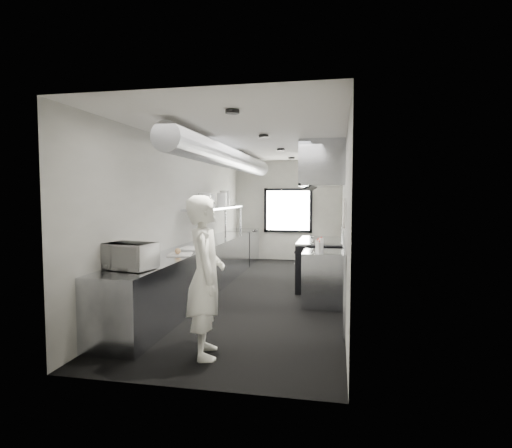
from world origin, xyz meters
The scene contains 35 objects.
floor centered at (0.00, 0.00, 0.00)m, with size 3.00×8.00×0.01m, color black.
ceiling centered at (0.00, 0.00, 2.80)m, with size 3.00×8.00×0.01m, color silver.
wall_back centered at (0.00, 4.00, 1.40)m, with size 3.00×0.02×2.80m, color #B8B7AF.
wall_front centered at (0.00, -4.00, 1.40)m, with size 3.00×0.02×2.80m, color #B8B7AF.
wall_left centered at (-1.50, 0.00, 1.40)m, with size 0.02×8.00×2.80m, color #B8B7AF.
wall_right centered at (1.50, 0.00, 1.40)m, with size 0.02×8.00×2.80m, color #B8B7AF.
wall_cladding centered at (1.48, 0.30, 0.55)m, with size 0.03×5.50×1.10m, color #9CA0AA.
hvac_duct centered at (-0.70, 0.40, 2.55)m, with size 0.40×0.40×6.40m, color gray.
service_window centered at (0.00, 3.96, 1.40)m, with size 1.36×0.05×1.25m.
exhaust_hood centered at (1.10, 0.70, 2.39)m, with size 0.81×2.20×0.88m.
prep_counter centered at (-1.15, -0.50, 0.45)m, with size 0.70×6.00×0.90m, color #9CA0AA.
pass_shelf centered at (-1.19, 1.00, 1.54)m, with size 0.45×3.00×0.68m.
range centered at (1.04, 0.70, 0.47)m, with size 0.88×1.60×0.94m.
bottle_station centered at (1.15, -0.70, 0.45)m, with size 0.65×0.80×0.90m, color #9CA0AA.
far_work_table centered at (-1.15, 3.20, 0.45)m, with size 0.70×1.20×0.90m, color #9CA0AA.
notice_sheet_a centered at (1.47, -1.20, 1.60)m, with size 0.02×0.28×0.38m, color white.
notice_sheet_b centered at (1.47, -1.55, 1.55)m, with size 0.02×0.28×0.38m, color white.
line_cook centered at (-0.08, -3.18, 0.91)m, with size 0.67×0.44×1.83m, color white.
microwave centered at (-1.17, -2.86, 1.07)m, with size 0.55×0.42×0.33m, color silver.
deli_tub_a centered at (-1.29, -2.47, 0.95)m, with size 0.14×0.14×0.10m, color #AFB6A8.
deli_tub_b centered at (-1.30, -2.37, 0.95)m, with size 0.13×0.13×0.09m, color #AFB6A8.
newspaper centered at (-1.02, -1.57, 0.91)m, with size 0.35×0.44×0.01m, color silver.
small_plate centered at (-1.05, -1.59, 0.91)m, with size 0.20×0.20×0.02m, color white.
pastry centered at (-1.05, -1.59, 0.96)m, with size 0.09×0.09×0.09m, color tan.
cutting_board centered at (-1.10, -0.80, 0.91)m, with size 0.40×0.54×0.02m, color silver.
knife_block centered at (-1.24, 0.46, 1.01)m, with size 0.09×0.20×0.22m, color #4E311B.
plate_stack_a centered at (-1.20, 0.20, 1.72)m, with size 0.26×0.26×0.30m, color white.
plate_stack_b centered at (-1.21, 0.57, 1.71)m, with size 0.22×0.22×0.28m, color white.
plate_stack_c centered at (-1.18, 1.35, 1.72)m, with size 0.21×0.21×0.30m, color white.
plate_stack_d centered at (-1.23, 1.78, 1.75)m, with size 0.24×0.24×0.37m, color white.
squeeze_bottle_a centered at (1.10, -1.00, 0.99)m, with size 0.06×0.06×0.18m, color silver.
squeeze_bottle_b centered at (1.06, -0.85, 1.00)m, with size 0.07×0.07×0.20m, color silver.
squeeze_bottle_c centered at (1.08, -0.69, 1.00)m, with size 0.06×0.06×0.19m, color silver.
squeeze_bottle_d centered at (1.12, -0.51, 1.00)m, with size 0.07×0.07×0.20m, color silver.
squeeze_bottle_e centered at (1.09, -0.42, 0.99)m, with size 0.06×0.06×0.18m, color silver.
Camera 1 is at (1.39, -7.61, 1.83)m, focal length 29.11 mm.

